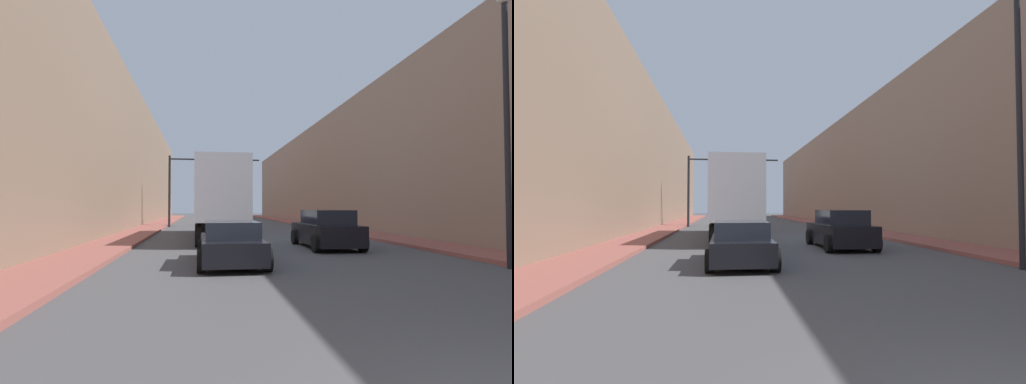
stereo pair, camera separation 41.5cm
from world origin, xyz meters
The scene contains 9 objects.
sidewalk_right centered at (6.99, 30.00, 0.07)m, with size 2.24×80.00×0.15m.
sidewalk_left centered at (-6.99, 30.00, 0.07)m, with size 2.24×80.00×0.15m.
building_right centered at (11.11, 30.00, 4.98)m, with size 6.00×80.00×9.96m.
building_left centered at (-11.11, 30.00, 5.64)m, with size 6.00×80.00×11.27m.
semi_truck centered at (-2.11, 20.35, 2.27)m, with size 2.41×12.39×4.02m.
sedan_car centered at (-2.14, 10.20, 0.64)m, with size 2.02×4.45×1.33m.
suv_car centered at (2.30, 14.48, 0.77)m, with size 2.13×4.76×1.63m.
traffic_signal_gantry centered at (-3.74, 32.91, 4.36)m, with size 7.92×0.35×6.18m.
street_lamp centered at (5.72, 8.19, 5.11)m, with size 0.44×0.44×8.16m.
Camera 1 is at (-3.06, -2.15, 1.79)m, focal length 28.00 mm.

